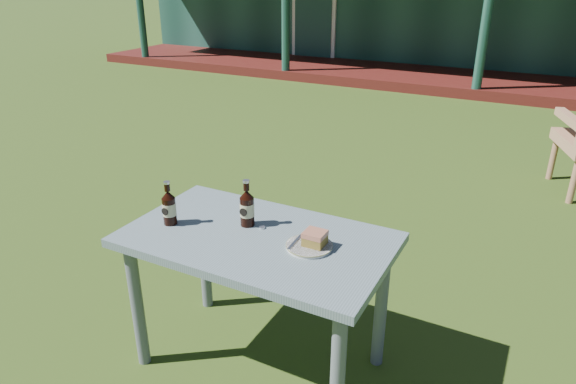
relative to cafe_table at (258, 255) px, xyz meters
The scene contains 8 objects.
ground 1.72m from the cafe_table, 90.00° to the left, with size 80.00×80.00×0.00m, color #334916.
cafe_table is the anchor object (origin of this frame).
plate 0.28m from the cafe_table, ahead, with size 0.20×0.20×0.01m.
cake_slice 0.31m from the cafe_table, ahead, with size 0.09×0.09×0.06m.
fork 0.22m from the cafe_table, ahead, with size 0.01×0.14×0.00m, color silver.
cola_bottle_near 0.23m from the cafe_table, 142.59° to the left, with size 0.07×0.07×0.23m.
cola_bottle_far 0.47m from the cafe_table, 168.72° to the right, with size 0.06×0.07×0.21m.
bottle_cap 0.13m from the cafe_table, 102.83° to the left, with size 0.03×0.03×0.01m, color silver.
Camera 1 is at (1.07, -3.34, 1.83)m, focal length 32.00 mm.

